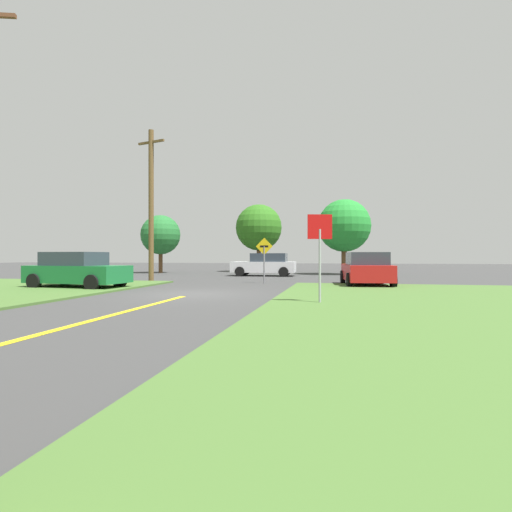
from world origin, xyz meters
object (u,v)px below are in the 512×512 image
at_px(oak_tree_left, 344,226).
at_px(oak_tree_right, 259,228).
at_px(car_approaching_junction, 265,265).
at_px(direction_sign, 264,255).
at_px(stop_sign, 320,241).
at_px(car_on_crossroad, 366,269).
at_px(utility_pole_mid, 151,204).
at_px(pine_tree_center, 161,235).
at_px(parked_car_near_building, 77,270).

relative_size(oak_tree_left, oak_tree_right, 0.96).
bearing_deg(oak_tree_left, car_approaching_junction, -150.53).
relative_size(car_approaching_junction, direction_sign, 1.90).
relative_size(stop_sign, car_on_crossroad, 0.62).
xyz_separation_m(car_on_crossroad, oak_tree_right, (-8.30, 15.13, 3.14)).
height_order(car_approaching_junction, oak_tree_right, oak_tree_right).
distance_m(utility_pole_mid, direction_sign, 7.11).
relative_size(utility_pole_mid, pine_tree_center, 1.77).
relative_size(parked_car_near_building, oak_tree_right, 0.76).
relative_size(utility_pole_mid, oak_tree_right, 1.42).
bearing_deg(parked_car_near_building, pine_tree_center, 107.05).
height_order(car_on_crossroad, car_approaching_junction, same).
bearing_deg(parked_car_near_building, utility_pole_mid, 83.55).
height_order(stop_sign, car_approaching_junction, stop_sign).
bearing_deg(car_approaching_junction, direction_sign, 98.35).
bearing_deg(pine_tree_center, utility_pole_mid, -67.78).
bearing_deg(stop_sign, pine_tree_center, -68.04).
xyz_separation_m(parked_car_near_building, car_approaching_junction, (6.25, 12.44, 0.00)).
xyz_separation_m(parked_car_near_building, utility_pole_mid, (1.07, 5.07, 3.58)).
bearing_deg(stop_sign, parked_car_near_building, -33.79).
height_order(parked_car_near_building, oak_tree_right, oak_tree_right).
bearing_deg(car_on_crossroad, direction_sign, 76.67).
height_order(car_on_crossroad, oak_tree_left, oak_tree_left).
bearing_deg(oak_tree_right, parked_car_near_building, -102.89).
bearing_deg(pine_tree_center, oak_tree_right, 27.37).
distance_m(pine_tree_center, oak_tree_right, 8.57).
height_order(direction_sign, oak_tree_left, oak_tree_left).
bearing_deg(stop_sign, oak_tree_right, -88.50).
height_order(car_approaching_junction, oak_tree_left, oak_tree_left).
distance_m(oak_tree_left, oak_tree_right, 8.30).
xyz_separation_m(parked_car_near_building, oak_tree_left, (11.83, 15.59, 2.92)).
distance_m(stop_sign, parked_car_near_building, 11.61).
relative_size(direction_sign, oak_tree_right, 0.40).
xyz_separation_m(car_on_crossroad, oak_tree_left, (-0.90, 11.37, 2.92)).
relative_size(car_approaching_junction, utility_pole_mid, 0.54).
xyz_separation_m(stop_sign, oak_tree_right, (-6.45, 23.26, 2.06)).
height_order(pine_tree_center, oak_tree_right, oak_tree_right).
height_order(parked_car_near_building, pine_tree_center, pine_tree_center).
height_order(utility_pole_mid, direction_sign, utility_pole_mid).
relative_size(direction_sign, pine_tree_center, 0.50).
distance_m(car_approaching_junction, oak_tree_left, 7.04).
bearing_deg(utility_pole_mid, oak_tree_right, 76.78).
relative_size(stop_sign, car_approaching_junction, 0.59).
distance_m(car_on_crossroad, direction_sign, 5.26).
distance_m(utility_pole_mid, pine_tree_center, 11.25).
height_order(stop_sign, oak_tree_right, oak_tree_right).
relative_size(stop_sign, direction_sign, 1.12).
xyz_separation_m(car_on_crossroad, pine_tree_center, (-15.88, 11.20, 2.37)).
xyz_separation_m(car_approaching_junction, pine_tree_center, (-9.41, 2.99, 2.37)).
xyz_separation_m(oak_tree_left, oak_tree_right, (-7.40, 3.76, 0.21)).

